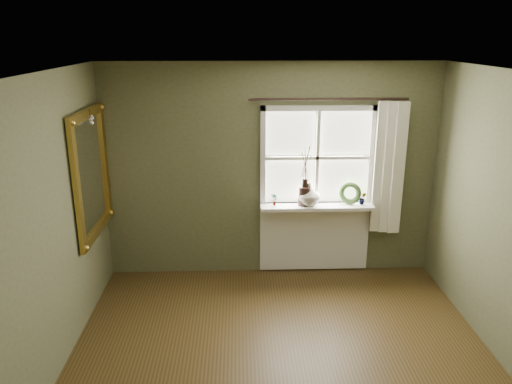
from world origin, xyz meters
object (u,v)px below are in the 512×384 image
at_px(dark_jug, 305,196).
at_px(wreath, 350,195).
at_px(cream_vase, 309,194).
at_px(gilt_mirror, 92,173).

height_order(dark_jug, wreath, wreath).
bearing_deg(dark_jug, cream_vase, 0.00).
distance_m(dark_jug, gilt_mirror, 2.44).
distance_m(cream_vase, wreath, 0.51).
height_order(cream_vase, wreath, cream_vase).
distance_m(cream_vase, gilt_mirror, 2.49).
bearing_deg(wreath, cream_vase, -152.18).
distance_m(dark_jug, wreath, 0.56).
xyz_separation_m(cream_vase, gilt_mirror, (-2.42, -0.45, 0.41)).
bearing_deg(gilt_mirror, dark_jug, 10.86).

